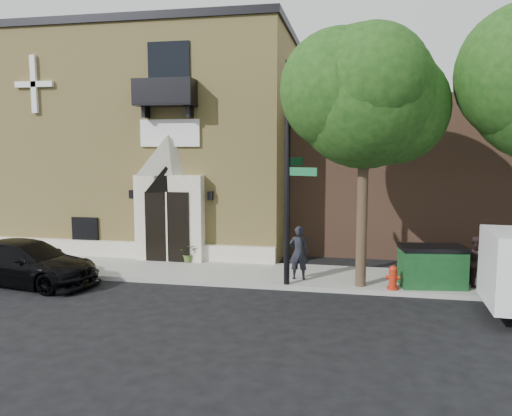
{
  "coord_description": "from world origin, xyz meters",
  "views": [
    {
      "loc": [
        5.73,
        -14.76,
        4.3
      ],
      "look_at": [
        2.44,
        2.0,
        2.29
      ],
      "focal_mm": 35.0,
      "sensor_mm": 36.0,
      "label": 1
    }
  ],
  "objects_px": {
    "dumpster": "(432,266)",
    "pedestrian_near": "(299,253)",
    "street_sign": "(288,174)",
    "fire_hydrant": "(393,278)",
    "pedestrian_far": "(476,261)",
    "black_sedan": "(27,263)"
  },
  "relations": [
    {
      "from": "dumpster",
      "to": "pedestrian_near",
      "type": "height_order",
      "value": "pedestrian_near"
    },
    {
      "from": "street_sign",
      "to": "dumpster",
      "type": "height_order",
      "value": "street_sign"
    },
    {
      "from": "street_sign",
      "to": "fire_hydrant",
      "type": "distance_m",
      "value": 4.38
    },
    {
      "from": "fire_hydrant",
      "to": "pedestrian_near",
      "type": "distance_m",
      "value": 3.01
    },
    {
      "from": "street_sign",
      "to": "pedestrian_far",
      "type": "height_order",
      "value": "street_sign"
    },
    {
      "from": "street_sign",
      "to": "fire_hydrant",
      "type": "bearing_deg",
      "value": 21.37
    },
    {
      "from": "street_sign",
      "to": "fire_hydrant",
      "type": "relative_size",
      "value": 9.34
    },
    {
      "from": "street_sign",
      "to": "pedestrian_far",
      "type": "relative_size",
      "value": 4.44
    },
    {
      "from": "street_sign",
      "to": "dumpster",
      "type": "distance_m",
      "value": 5.18
    },
    {
      "from": "black_sedan",
      "to": "dumpster",
      "type": "height_order",
      "value": "black_sedan"
    },
    {
      "from": "street_sign",
      "to": "pedestrian_far",
      "type": "bearing_deg",
      "value": 30.59
    },
    {
      "from": "dumpster",
      "to": "pedestrian_near",
      "type": "distance_m",
      "value": 4.08
    },
    {
      "from": "pedestrian_near",
      "to": "street_sign",
      "type": "bearing_deg",
      "value": 66.82
    },
    {
      "from": "dumpster",
      "to": "black_sedan",
      "type": "bearing_deg",
      "value": 180.0
    },
    {
      "from": "pedestrian_near",
      "to": "pedestrian_far",
      "type": "relative_size",
      "value": 1.13
    },
    {
      "from": "black_sedan",
      "to": "pedestrian_near",
      "type": "bearing_deg",
      "value": -70.52
    },
    {
      "from": "street_sign",
      "to": "pedestrian_far",
      "type": "distance_m",
      "value": 6.32
    },
    {
      "from": "black_sedan",
      "to": "street_sign",
      "type": "relative_size",
      "value": 0.72
    },
    {
      "from": "street_sign",
      "to": "dumpster",
      "type": "relative_size",
      "value": 3.32
    },
    {
      "from": "dumpster",
      "to": "pedestrian_far",
      "type": "relative_size",
      "value": 1.34
    },
    {
      "from": "fire_hydrant",
      "to": "pedestrian_far",
      "type": "height_order",
      "value": "pedestrian_far"
    },
    {
      "from": "dumpster",
      "to": "pedestrian_near",
      "type": "relative_size",
      "value": 1.19
    }
  ]
}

